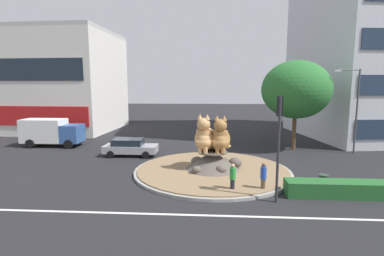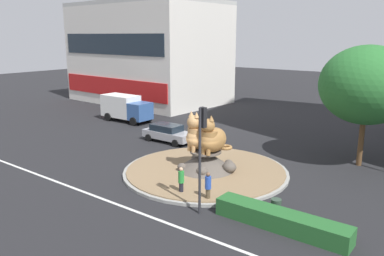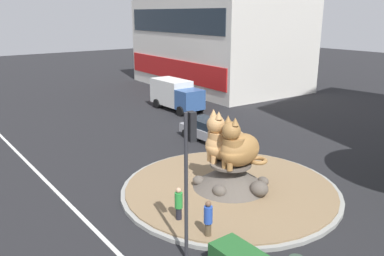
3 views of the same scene
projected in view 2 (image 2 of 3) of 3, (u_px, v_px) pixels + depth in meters
name	position (u px, v px, depth m)	size (l,w,h in m)	color
ground_plane	(206.00, 173.00, 26.96)	(160.00, 160.00, 0.00)	black
lane_centreline	(129.00, 209.00, 21.35)	(112.00, 0.20, 0.01)	silver
roundabout_island	(206.00, 167.00, 26.86)	(11.31, 11.31, 1.57)	gray
cat_statue_calico	(200.00, 135.00, 26.71)	(2.18, 2.84, 2.73)	tan
cat_statue_tabby	(212.00, 138.00, 26.05)	(1.71, 2.68, 2.65)	#9E703D
traffic_light_mast	(201.00, 141.00, 19.96)	(0.36, 0.46, 5.72)	#2D2D33
shophouse_block	(148.00, 53.00, 54.96)	(21.16, 14.19, 13.57)	silver
clipped_hedge_strip	(281.00, 220.00, 19.05)	(6.80, 1.20, 0.90)	#235B28
broadleaf_tree_behind_island	(367.00, 85.00, 27.15)	(6.51, 6.51, 8.62)	brown
pedestrian_green_shirt	(181.00, 181.00, 22.90)	(0.35, 0.35, 1.75)	black
pedestrian_blue_shirt	(208.00, 187.00, 21.96)	(0.35, 0.35, 1.79)	brown
hatchback_near_shophouse	(168.00, 133.00, 34.63)	(4.71, 2.12, 1.54)	#99999E
delivery_box_truck	(125.00, 107.00, 42.72)	(6.01, 2.52, 2.82)	#335693
litter_bin	(276.00, 207.00, 20.49)	(0.56, 0.56, 0.90)	#2D4233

